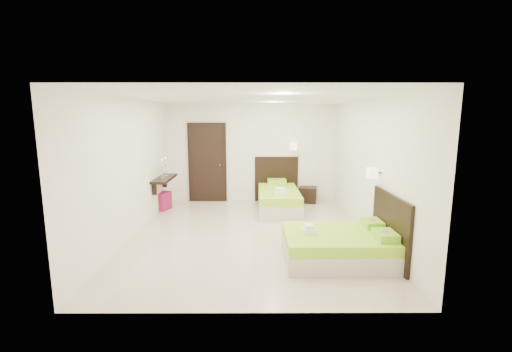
{
  "coord_description": "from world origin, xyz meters",
  "views": [
    {
      "loc": [
        0.08,
        -6.4,
        2.24
      ],
      "look_at": [
        0.1,
        0.3,
        1.1
      ],
      "focal_mm": 24.0,
      "sensor_mm": 36.0,
      "label": 1
    }
  ],
  "objects_px": {
    "bed_single": "(278,198)",
    "nightstand": "(307,195)",
    "bed_double": "(342,244)",
    "ottoman": "(160,201)"
  },
  "relations": [
    {
      "from": "bed_double",
      "to": "ottoman",
      "type": "distance_m",
      "value": 4.85
    },
    {
      "from": "bed_double",
      "to": "nightstand",
      "type": "height_order",
      "value": "bed_double"
    },
    {
      "from": "bed_single",
      "to": "bed_double",
      "type": "distance_m",
      "value": 3.18
    },
    {
      "from": "bed_double",
      "to": "nightstand",
      "type": "relative_size",
      "value": 3.62
    },
    {
      "from": "ottoman",
      "to": "bed_single",
      "type": "bearing_deg",
      "value": 0.24
    },
    {
      "from": "bed_single",
      "to": "ottoman",
      "type": "relative_size",
      "value": 4.45
    },
    {
      "from": "bed_single",
      "to": "nightstand",
      "type": "xyz_separation_m",
      "value": [
        0.83,
        0.71,
        -0.08
      ]
    },
    {
      "from": "bed_double",
      "to": "bed_single",
      "type": "bearing_deg",
      "value": 104.86
    },
    {
      "from": "bed_single",
      "to": "nightstand",
      "type": "relative_size",
      "value": 4.14
    },
    {
      "from": "nightstand",
      "to": "ottoman",
      "type": "relative_size",
      "value": 1.08
    }
  ]
}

